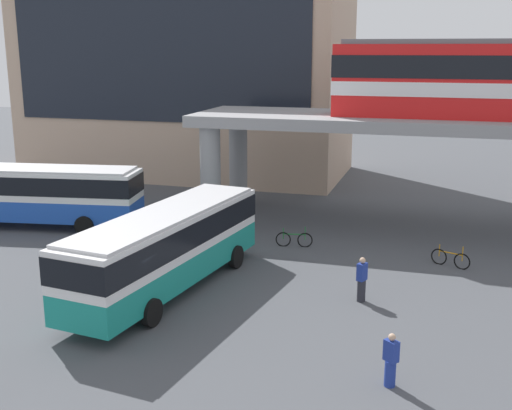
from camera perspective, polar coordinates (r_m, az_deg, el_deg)
name	(u,v)px	position (r m, az deg, el deg)	size (l,w,h in m)	color
ground_plane	(224,237)	(32.42, -2.90, -2.89)	(120.00, 120.00, 0.00)	#47494F
station_building	(187,63)	(49.13, -6.15, 12.52)	(23.57, 10.99, 16.52)	tan
elevated_platform	(493,135)	(34.11, 20.44, 5.86)	(30.78, 6.39, 5.93)	gray
bus_main	(167,242)	(25.02, -7.96, -3.33)	(4.01, 11.28, 3.22)	teal
bus_secondary	(36,190)	(35.82, -19.04, 1.26)	(11.30, 4.22, 3.22)	#1E4CB2
bicycle_green	(294,239)	(30.81, 3.43, -3.09)	(1.77, 0.37, 1.04)	black
bicycle_orange	(450,259)	(29.27, 16.99, -4.61)	(1.68, 0.74, 1.04)	black
pedestrian_waiting_near_stop	(391,362)	(18.82, 11.96, -13.55)	(0.48, 0.45, 1.61)	navy
pedestrian_walking_across	(362,281)	(24.44, 9.43, -6.70)	(0.40, 0.47, 1.74)	#26262D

